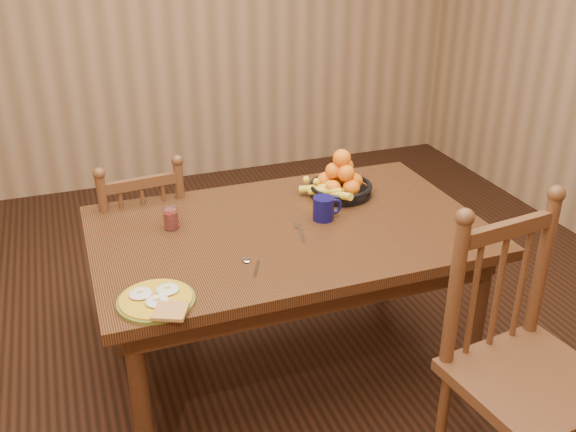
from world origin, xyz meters
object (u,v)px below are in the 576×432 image
object	(u,v)px
fruit_bowl	(340,182)
dining_table	(288,245)
chair_far	(142,248)
breakfast_plate	(157,300)
chair_near	(523,369)
coffee_mug	(324,208)

from	to	relation	value
fruit_bowl	dining_table	bearing A→B (deg)	-146.21
chair_far	breakfast_plate	world-z (taller)	chair_far
chair_near	breakfast_plate	world-z (taller)	chair_near
chair_far	chair_near	distance (m)	1.81
breakfast_plate	chair_near	bearing A→B (deg)	-22.81
breakfast_plate	coffee_mug	distance (m)	0.87
coffee_mug	fruit_bowl	bearing A→B (deg)	51.66
dining_table	breakfast_plate	world-z (taller)	breakfast_plate
breakfast_plate	fruit_bowl	bearing A→B (deg)	32.66
dining_table	chair_near	bearing A→B (deg)	-57.76
coffee_mug	chair_far	bearing A→B (deg)	142.00
chair_far	breakfast_plate	size ratio (longest dim) A/B	3.04
chair_far	breakfast_plate	bearing A→B (deg)	80.51
fruit_bowl	coffee_mug	bearing A→B (deg)	-128.34
chair_far	dining_table	bearing A→B (deg)	127.58
fruit_bowl	chair_far	bearing A→B (deg)	158.08
dining_table	chair_near	world-z (taller)	chair_near
dining_table	chair_near	distance (m)	1.03
dining_table	coffee_mug	bearing A→B (deg)	5.66
chair_near	fruit_bowl	size ratio (longest dim) A/B	3.32
dining_table	fruit_bowl	xyz separation A→B (m)	(0.33, 0.22, 0.15)
coffee_mug	breakfast_plate	bearing A→B (deg)	-152.97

